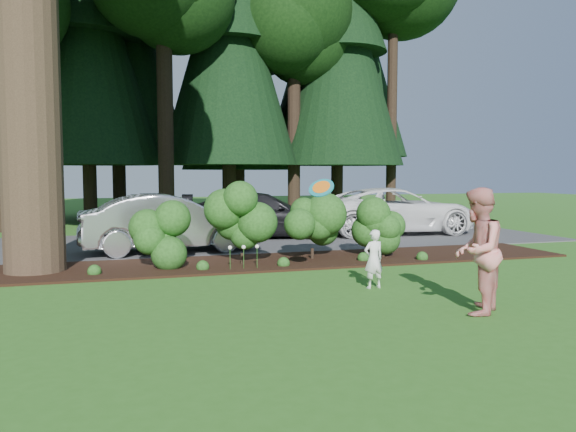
# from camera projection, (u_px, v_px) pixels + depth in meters

# --- Properties ---
(ground) EXTENTS (80.00, 80.00, 0.00)m
(ground) POSITION_uv_depth(u_px,v_px,m) (289.00, 292.00, 10.01)
(ground) COLOR #2B5E1B
(ground) RESTS_ON ground
(mulch_bed) EXTENTS (16.00, 2.50, 0.05)m
(mulch_bed) POSITION_uv_depth(u_px,v_px,m) (248.00, 263.00, 13.11)
(mulch_bed) COLOR black
(mulch_bed) RESTS_ON ground
(driveway) EXTENTS (22.00, 6.00, 0.03)m
(driveway) POSITION_uv_depth(u_px,v_px,m) (217.00, 242.00, 17.16)
(driveway) COLOR #38383A
(driveway) RESTS_ON ground
(shrub_row) EXTENTS (6.53, 1.60, 1.61)m
(shrub_row) POSITION_uv_depth(u_px,v_px,m) (281.00, 229.00, 13.17)
(shrub_row) COLOR #1A3E13
(shrub_row) RESTS_ON ground
(lily_cluster) EXTENTS (0.69, 0.09, 0.57)m
(lily_cluster) POSITION_uv_depth(u_px,v_px,m) (244.00, 248.00, 12.18)
(lily_cluster) COLOR #1A3E13
(lily_cluster) RESTS_ON ground
(tree_wall) EXTENTS (25.66, 12.15, 17.09)m
(tree_wall) POSITION_uv_depth(u_px,v_px,m) (187.00, 7.00, 24.97)
(tree_wall) COLOR black
(tree_wall) RESTS_ON ground
(car_silver_wagon) EXTENTS (4.76, 1.91, 1.54)m
(car_silver_wagon) POSITION_uv_depth(u_px,v_px,m) (170.00, 223.00, 14.88)
(car_silver_wagon) COLOR #B9B9BE
(car_silver_wagon) RESTS_ON driveway
(car_white_suv) EXTENTS (5.84, 2.97, 1.58)m
(car_white_suv) POSITION_uv_depth(u_px,v_px,m) (395.00, 211.00, 19.38)
(car_white_suv) COLOR white
(car_white_suv) RESTS_ON driveway
(car_dark_suv) EXTENTS (5.26, 2.70, 1.46)m
(car_dark_suv) POSITION_uv_depth(u_px,v_px,m) (261.00, 215.00, 18.24)
(car_dark_suv) COLOR black
(car_dark_suv) RESTS_ON driveway
(child) EXTENTS (0.43, 0.31, 1.09)m
(child) POSITION_uv_depth(u_px,v_px,m) (374.00, 259.00, 10.34)
(child) COLOR white
(child) RESTS_ON ground
(adult) EXTENTS (1.17, 1.17, 1.91)m
(adult) POSITION_uv_depth(u_px,v_px,m) (477.00, 251.00, 8.45)
(adult) COLOR red
(adult) RESTS_ON ground
(frisbee) EXTENTS (0.54, 0.43, 0.46)m
(frisbee) POSITION_uv_depth(u_px,v_px,m) (321.00, 188.00, 10.32)
(frisbee) COLOR #16727B
(frisbee) RESTS_ON ground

